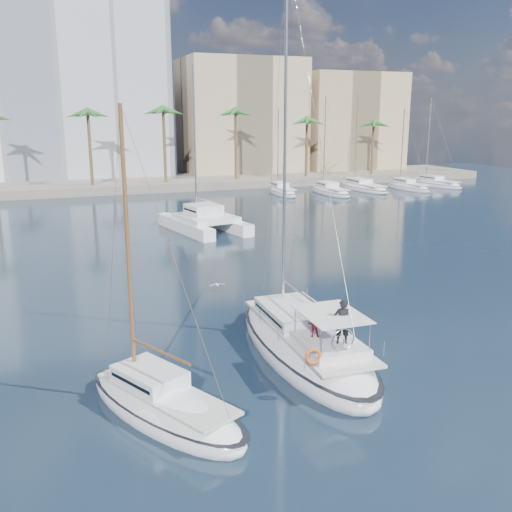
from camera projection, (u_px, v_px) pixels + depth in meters
name	position (u px, v px, depth m)	size (l,w,h in m)	color
ground	(283.00, 325.00, 30.19)	(160.00, 160.00, 0.00)	black
quay	(123.00, 185.00, 85.45)	(120.00, 14.00, 1.20)	gray
building_modern	(29.00, 94.00, 89.01)	(42.00, 16.00, 28.00)	white
building_beige	(241.00, 119.00, 98.86)	(20.00, 14.00, 20.00)	tan
building_tan_right	(348.00, 125.00, 104.11)	(18.00, 12.00, 18.00)	tan
palm_centre	(123.00, 119.00, 79.48)	(3.60, 3.60, 12.30)	brown
palm_right	(339.00, 118.00, 91.08)	(3.60, 3.60, 12.30)	brown
main_sloop	(304.00, 344.00, 26.32)	(4.30, 12.56, 18.49)	white
small_sloop	(163.00, 406.00, 21.03)	(6.03, 8.61, 11.94)	white
catamaran	(204.00, 219.00, 54.67)	(7.05, 11.15, 15.31)	white
seagull	(217.00, 285.00, 36.00)	(1.02, 0.44, 0.19)	silver
moored_yacht_a	(282.00, 194.00, 79.71)	(2.72, 9.35, 11.90)	white
moored_yacht_b	(330.00, 194.00, 80.11)	(3.14, 10.78, 13.72)	white
moored_yacht_c	(363.00, 190.00, 84.14)	(3.55, 12.21, 15.54)	white
moored_yacht_d	(408.00, 190.00, 84.55)	(2.72, 9.35, 11.90)	white
moored_yacht_e	(436.00, 186.00, 88.58)	(3.14, 10.78, 13.72)	white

